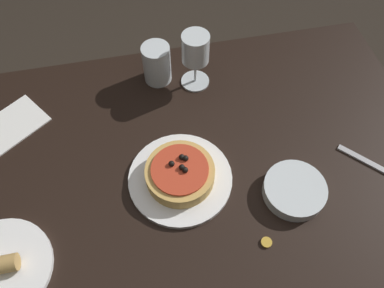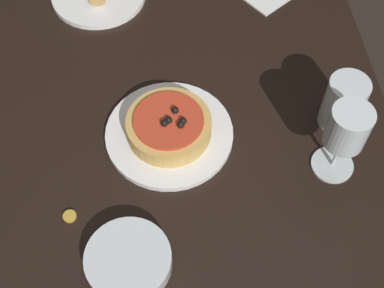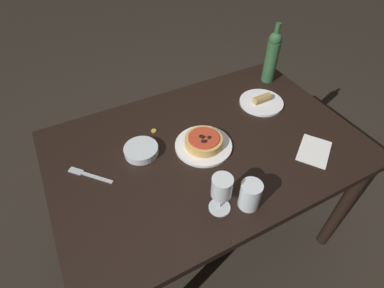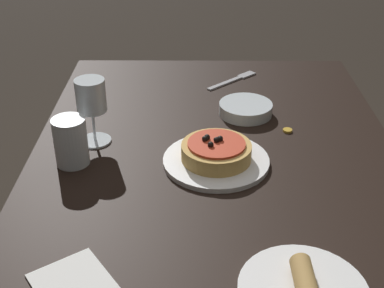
# 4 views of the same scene
# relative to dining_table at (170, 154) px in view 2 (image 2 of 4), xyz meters

# --- Properties ---
(ground_plane) EXTENTS (14.00, 14.00, 0.00)m
(ground_plane) POSITION_rel_dining_table_xyz_m (0.00, 0.00, -0.66)
(ground_plane) COLOR #2D261E
(dining_table) EXTENTS (1.33, 0.89, 0.75)m
(dining_table) POSITION_rel_dining_table_xyz_m (0.00, 0.00, 0.00)
(dining_table) COLOR black
(dining_table) RESTS_ON ground_plane
(dinner_plate) EXTENTS (0.25, 0.25, 0.01)m
(dinner_plate) POSITION_rel_dining_table_xyz_m (0.02, 0.00, 0.10)
(dinner_plate) COLOR white
(dinner_plate) RESTS_ON dining_table
(pizza) EXTENTS (0.16, 0.16, 0.05)m
(pizza) POSITION_rel_dining_table_xyz_m (0.02, 0.00, 0.13)
(pizza) COLOR tan
(pizza) RESTS_ON dinner_plate
(wine_glass) EXTENTS (0.08, 0.08, 0.17)m
(wine_glass) POSITION_rel_dining_table_xyz_m (0.12, 0.30, 0.21)
(wine_glass) COLOR silver
(wine_glass) RESTS_ON dining_table
(water_cup) EXTENTS (0.08, 0.08, 0.11)m
(water_cup) POSITION_rel_dining_table_xyz_m (0.02, 0.33, 0.15)
(water_cup) COLOR silver
(water_cup) RESTS_ON dining_table
(side_bowl) EXTENTS (0.14, 0.14, 0.03)m
(side_bowl) POSITION_rel_dining_table_xyz_m (0.27, -0.09, 0.11)
(side_bowl) COLOR silver
(side_bowl) RESTS_ON dining_table
(bottle_cap) EXTENTS (0.02, 0.02, 0.01)m
(bottle_cap) POSITION_rel_dining_table_xyz_m (0.17, -0.19, 0.10)
(bottle_cap) COLOR gold
(bottle_cap) RESTS_ON dining_table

